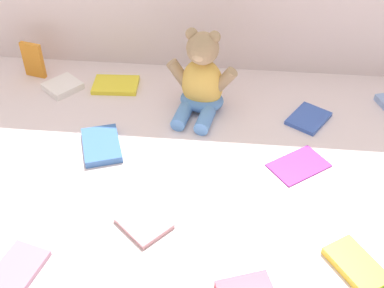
# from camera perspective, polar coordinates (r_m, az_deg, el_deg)

# --- Properties ---
(ground_plane) EXTENTS (3.20, 3.20, 0.00)m
(ground_plane) POSITION_cam_1_polar(r_m,az_deg,el_deg) (1.23, 0.48, -0.52)
(ground_plane) COLOR silver
(teddy_bear) EXTENTS (0.20, 0.19, 0.24)m
(teddy_bear) POSITION_cam_1_polar(r_m,az_deg,el_deg) (1.31, 1.07, 7.36)
(teddy_bear) COLOR #E5B24C
(teddy_bear) RESTS_ON ground_plane
(book_case_0) EXTENTS (0.13, 0.13, 0.02)m
(book_case_0) POSITION_cam_1_polar(r_m,az_deg,el_deg) (1.49, -15.08, 6.63)
(book_case_0) COLOR white
(book_case_0) RESTS_ON ground_plane
(book_case_1) EXTENTS (0.14, 0.10, 0.01)m
(book_case_1) POSITION_cam_1_polar(r_m,az_deg,el_deg) (1.46, -9.02, 6.93)
(book_case_1) COLOR yellow
(book_case_1) RESTS_ON ground_plane
(book_case_3) EXTENTS (0.13, 0.16, 0.02)m
(book_case_3) POSITION_cam_1_polar(r_m,az_deg,el_deg) (1.24, -10.69, -0.14)
(book_case_3) COLOR #3866AC
(book_case_3) RESTS_ON ground_plane
(book_case_4) EXTENTS (0.13, 0.13, 0.01)m
(book_case_4) POSITION_cam_1_polar(r_m,az_deg,el_deg) (1.05, -5.72, -9.32)
(book_case_4) COLOR #B87E86
(book_case_4) RESTS_ON ground_plane
(book_case_6) EXTENTS (0.13, 0.14, 0.01)m
(book_case_6) POSITION_cam_1_polar(r_m,az_deg,el_deg) (1.35, 13.65, 2.97)
(book_case_6) COLOR #3757B0
(book_case_6) RESTS_ON ground_plane
(book_case_8) EXTENTS (0.07, 0.03, 0.11)m
(book_case_8) POSITION_cam_1_polar(r_m,az_deg,el_deg) (1.55, -18.31, 9.44)
(book_case_8) COLOR orange
(book_case_8) RESTS_ON ground_plane
(book_case_9) EXTENTS (0.11, 0.13, 0.01)m
(book_case_9) POSITION_cam_1_polar(r_m,az_deg,el_deg) (1.03, -20.05, -13.85)
(book_case_9) COLOR #A4708E
(book_case_9) RESTS_ON ground_plane
(book_case_10) EXTENTS (0.16, 0.15, 0.01)m
(book_case_10) POSITION_cam_1_polar(r_m,az_deg,el_deg) (1.20, 12.54, -2.42)
(book_case_10) COLOR #962594
(book_case_10) RESTS_ON ground_plane
(book_case_11) EXTENTS (0.13, 0.14, 0.02)m
(book_case_11) POSITION_cam_1_polar(r_m,az_deg,el_deg) (1.03, 18.88, -13.48)
(book_case_11) COLOR yellow
(book_case_11) RESTS_ON ground_plane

